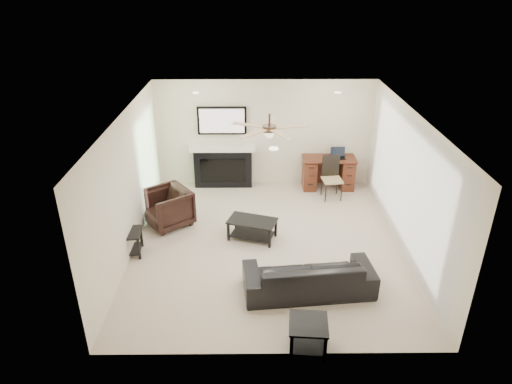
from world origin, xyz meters
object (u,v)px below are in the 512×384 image
armchair (167,208)px  desk (328,173)px  coffee_table (252,229)px  sofa (309,275)px  fireplace_unit (223,148)px

armchair → desk: (3.49, 1.71, -0.01)m
armchair → coffee_table: size_ratio=0.94×
armchair → desk: size_ratio=0.70×
sofa → coffee_table: size_ratio=2.30×
coffee_table → fireplace_unit: size_ratio=0.47×
sofa → desk: (0.89, 3.86, 0.08)m
fireplace_unit → desk: (2.47, -0.13, -0.57)m
coffee_table → armchair: bearing=-179.7°
fireplace_unit → desk: bearing=-2.9°
fireplace_unit → sofa: bearing=-68.3°
coffee_table → fireplace_unit: (-0.68, 2.38, 0.75)m
sofa → desk: size_ratio=1.69×
fireplace_unit → armchair: bearing=-119.0°
armchair → coffee_table: 1.80m
armchair → fireplace_unit: 2.17m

